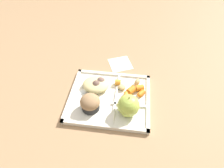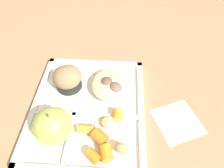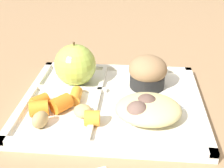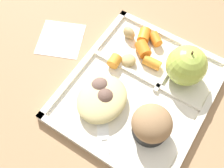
{
  "view_description": "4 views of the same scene",
  "coord_description": "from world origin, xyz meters",
  "px_view_note": "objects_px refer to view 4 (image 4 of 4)",
  "views": [
    {
      "loc": [
        -0.07,
        0.45,
        0.58
      ],
      "look_at": [
        -0.0,
        -0.04,
        0.04
      ],
      "focal_mm": 30.32,
      "sensor_mm": 36.0,
      "label": 1
    },
    {
      "loc": [
        -0.25,
        -0.07,
        0.41
      ],
      "look_at": [
        0.05,
        -0.05,
        0.04
      ],
      "focal_mm": 31.13,
      "sensor_mm": 36.0,
      "label": 2
    },
    {
      "loc": [
        0.04,
        -0.45,
        0.29
      ],
      "look_at": [
        -0.0,
        0.01,
        0.04
      ],
      "focal_mm": 47.99,
      "sensor_mm": 36.0,
      "label": 3
    },
    {
      "loc": [
        0.23,
        0.08,
        0.49
      ],
      "look_at": [
        0.03,
        -0.05,
        0.03
      ],
      "focal_mm": 43.08,
      "sensor_mm": 36.0,
      "label": 4
    }
  ],
  "objects_px": {
    "green_apple": "(186,65)",
    "lunch_tray": "(139,90)",
    "bran_muffin": "(151,125)",
    "plastic_fork": "(102,118)"
  },
  "relations": [
    {
      "from": "lunch_tray",
      "to": "bran_muffin",
      "type": "distance_m",
      "value": 0.09
    },
    {
      "from": "bran_muffin",
      "to": "lunch_tray",
      "type": "bearing_deg",
      "value": -137.4
    },
    {
      "from": "lunch_tray",
      "to": "bran_muffin",
      "type": "height_order",
      "value": "bran_muffin"
    },
    {
      "from": "lunch_tray",
      "to": "green_apple",
      "type": "relative_size",
      "value": 3.64
    },
    {
      "from": "green_apple",
      "to": "bran_muffin",
      "type": "relative_size",
      "value": 1.19
    },
    {
      "from": "green_apple",
      "to": "plastic_fork",
      "type": "height_order",
      "value": "green_apple"
    },
    {
      "from": "green_apple",
      "to": "lunch_tray",
      "type": "bearing_deg",
      "value": -37.82
    },
    {
      "from": "green_apple",
      "to": "plastic_fork",
      "type": "distance_m",
      "value": 0.19
    },
    {
      "from": "green_apple",
      "to": "plastic_fork",
      "type": "bearing_deg",
      "value": -27.59
    },
    {
      "from": "bran_muffin",
      "to": "plastic_fork",
      "type": "relative_size",
      "value": 0.55
    }
  ]
}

